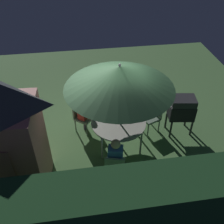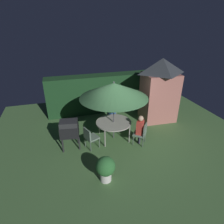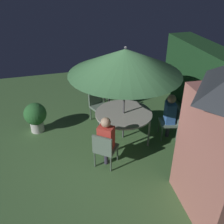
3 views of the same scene
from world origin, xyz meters
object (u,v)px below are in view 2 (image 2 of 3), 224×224
at_px(patio_umbrella, 114,90).
at_px(chair_far_side, 112,114).
at_px(patio_table, 114,123).
at_px(potted_plant_by_shed, 106,168).
at_px(bbq_grill, 69,129).
at_px(chair_near_shed, 142,133).
at_px(person_in_blue, 112,109).
at_px(garden_shed, 159,90).
at_px(chair_toward_hedge, 90,137).
at_px(person_in_red, 140,127).

height_order(patio_umbrella, chair_far_side, patio_umbrella).
distance_m(patio_table, potted_plant_by_shed, 2.42).
xyz_separation_m(patio_umbrella, bbq_grill, (-1.82, -0.21, -1.30)).
relative_size(patio_table, chair_far_side, 1.63).
distance_m(patio_table, chair_far_side, 1.30).
distance_m(chair_near_shed, person_in_blue, 2.04).
relative_size(garden_shed, patio_umbrella, 1.14).
bearing_deg(chair_far_side, patio_table, -103.00).
relative_size(garden_shed, potted_plant_by_shed, 3.56).
distance_m(patio_umbrella, chair_near_shed, 2.02).
height_order(garden_shed, patio_umbrella, garden_shed).
height_order(chair_near_shed, person_in_blue, person_in_blue).
relative_size(chair_near_shed, person_in_blue, 0.71).
xyz_separation_m(bbq_grill, person_in_blue, (2.09, 1.38, -0.06)).
relative_size(patio_table, patio_umbrella, 0.55).
height_order(chair_toward_hedge, potted_plant_by_shed, chair_toward_hedge).
height_order(bbq_grill, potted_plant_by_shed, bbq_grill).
relative_size(bbq_grill, potted_plant_by_shed, 1.40).
relative_size(person_in_red, person_in_blue, 1.00).
distance_m(patio_table, chair_near_shed, 1.22).
bearing_deg(chair_near_shed, patio_umbrella, 142.00).
height_order(patio_umbrella, chair_near_shed, patio_umbrella).
bearing_deg(person_in_red, patio_table, 142.00).
distance_m(patio_table, person_in_red, 1.12).
relative_size(chair_far_side, potted_plant_by_shed, 1.05).
bearing_deg(patio_umbrella, chair_toward_hedge, -157.93).
distance_m(bbq_grill, chair_far_side, 2.59).
relative_size(patio_table, chair_toward_hedge, 1.63).
bearing_deg(person_in_red, bbq_grill, 169.98).
distance_m(garden_shed, potted_plant_by_shed, 4.97).
bearing_deg(garden_shed, person_in_blue, 177.77).
height_order(patio_table, person_in_blue, person_in_blue).
distance_m(patio_umbrella, chair_toward_hedge, 2.00).
distance_m(chair_far_side, potted_plant_by_shed, 3.69).
height_order(potted_plant_by_shed, person_in_blue, person_in_blue).
xyz_separation_m(patio_table, chair_toward_hedge, (-1.08, -0.44, -0.20)).
distance_m(chair_far_side, person_in_red, 2.05).
relative_size(garden_shed, chair_far_side, 3.38).
bearing_deg(potted_plant_by_shed, person_in_red, 40.33).
xyz_separation_m(chair_near_shed, potted_plant_by_shed, (-1.88, -1.49, -0.03)).
relative_size(chair_near_shed, chair_far_side, 1.00).
xyz_separation_m(chair_toward_hedge, person_in_red, (1.97, -0.25, 0.26)).
height_order(chair_toward_hedge, person_in_red, person_in_red).
bearing_deg(potted_plant_by_shed, chair_far_side, 70.66).
relative_size(patio_table, chair_near_shed, 1.63).
relative_size(patio_umbrella, person_in_red, 2.13).
bearing_deg(chair_near_shed, garden_shed, 47.28).
distance_m(patio_table, chair_toward_hedge, 1.19).
bearing_deg(patio_table, chair_toward_hedge, -157.93).
height_order(patio_umbrella, bbq_grill, patio_umbrella).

